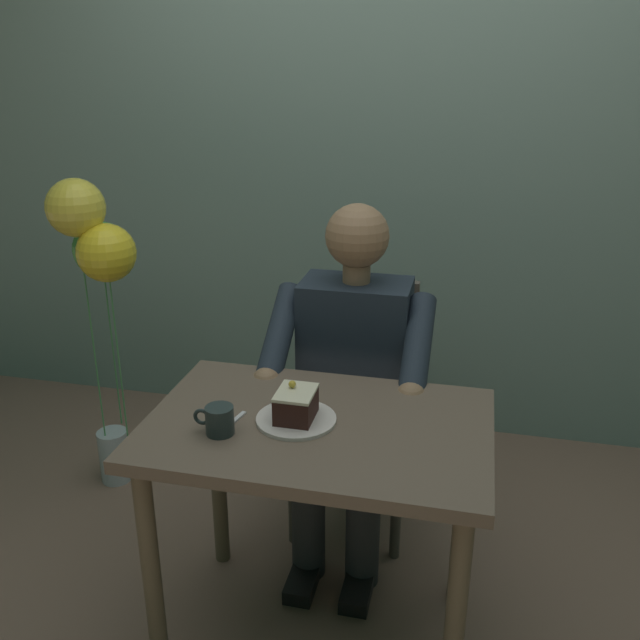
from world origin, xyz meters
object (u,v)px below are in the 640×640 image
at_px(seated_person, 350,380).
at_px(coffee_cup, 219,419).
at_px(dining_table, 318,458).
at_px(balloon_display, 97,264).
at_px(cake_slice, 296,404).
at_px(chair, 359,394).
at_px(dessert_spoon, 229,428).

relative_size(seated_person, coffee_cup, 11.00).
relative_size(dining_table, balloon_display, 0.74).
bearing_deg(seated_person, cake_slice, 83.16).
relative_size(chair, dessert_spoon, 6.15).
bearing_deg(dining_table, coffee_cup, 25.79).
relative_size(chair, cake_slice, 7.25).
bearing_deg(chair, seated_person, 90.00).
bearing_deg(chair, cake_slice, 84.98).
xyz_separation_m(dining_table, coffee_cup, (0.23, 0.11, 0.15)).
distance_m(chair, cake_slice, 0.71).
bearing_deg(dessert_spoon, chair, -106.41).
relative_size(dining_table, cake_slice, 7.48).
height_order(coffee_cup, balloon_display, balloon_display).
relative_size(coffee_cup, dessert_spoon, 0.76).
bearing_deg(seated_person, dining_table, 90.00).
height_order(chair, seated_person, seated_person).
height_order(chair, coffee_cup, chair).
bearing_deg(coffee_cup, seated_person, -111.78).
xyz_separation_m(seated_person, coffee_cup, (0.23, 0.58, 0.14)).
distance_m(seated_person, cake_slice, 0.50).
relative_size(cake_slice, dessert_spoon, 0.85).
xyz_separation_m(cake_slice, balloon_display, (0.90, -0.60, 0.15)).
distance_m(dining_table, cake_slice, 0.17).
relative_size(chair, seated_person, 0.74).
bearing_deg(cake_slice, coffee_cup, 31.10).
distance_m(cake_slice, coffee_cup, 0.20).
xyz_separation_m(chair, seated_person, (0.00, 0.17, 0.14)).
bearing_deg(dessert_spoon, cake_slice, -152.23).
distance_m(chair, dessert_spoon, 0.80).
bearing_deg(chair, dining_table, 90.00).
xyz_separation_m(cake_slice, dessert_spoon, (0.16, 0.08, -0.05)).
bearing_deg(dessert_spoon, coffee_cup, 53.54).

